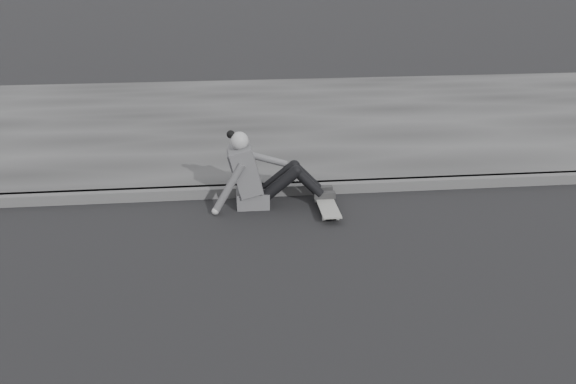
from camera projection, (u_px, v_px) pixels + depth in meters
name	position (u px, v px, depth m)	size (l,w,h in m)	color
ground	(503.00, 300.00, 5.31)	(80.00, 80.00, 0.00)	black
curb	(413.00, 184.00, 7.67)	(24.00, 0.16, 0.12)	#494949
sidewalk	(359.00, 119.00, 10.46)	(24.00, 6.00, 0.12)	#353535
skateboard	(327.00, 205.00, 7.03)	(0.20, 0.78, 0.09)	#AAAAA4
seated_woman	(258.00, 175.00, 7.08)	(1.38, 0.46, 0.88)	#4D4D4F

